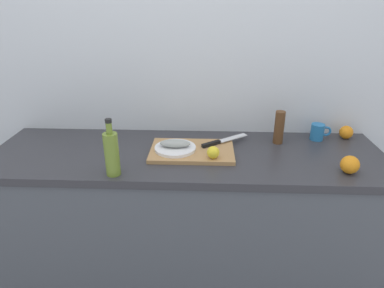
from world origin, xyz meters
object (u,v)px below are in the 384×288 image
white_plate (175,148)px  cutting_board (192,151)px  pepper_mill (279,127)px  lemon_0 (213,152)px  chef_knife (219,142)px  orange_0 (346,132)px  fish_fillet (175,143)px  coffee_mug_0 (318,132)px  olive_oil_bottle (112,153)px

white_plate → cutting_board: bearing=2.7°
pepper_mill → lemon_0: bearing=-145.5°
chef_knife → pepper_mill: pepper_mill is taller
pepper_mill → white_plate: bearing=-164.2°
cutting_board → pepper_mill: (0.46, 0.15, 0.08)m
white_plate → chef_knife: 0.24m
white_plate → orange_0: 0.96m
orange_0 → lemon_0: bearing=-156.6°
white_plate → orange_0: orange_0 is taller
fish_fillet → coffee_mug_0: bearing=15.2°
pepper_mill → fish_fillet: bearing=-164.2°
white_plate → lemon_0: bearing=-25.3°
lemon_0 → olive_oil_bottle: olive_oil_bottle is taller
coffee_mug_0 → orange_0: bearing=7.9°
cutting_board → fish_fillet: 0.09m
olive_oil_bottle → fish_fillet: bearing=42.1°
coffee_mug_0 → pepper_mill: size_ratio=0.63×
fish_fillet → lemon_0: lemon_0 is taller
olive_oil_bottle → coffee_mug_0: olive_oil_bottle is taller
coffee_mug_0 → pepper_mill: (-0.23, -0.06, 0.04)m
chef_knife → white_plate: bearing=165.2°
chef_knife → coffee_mug_0: 0.56m
fish_fillet → lemon_0: 0.21m
cutting_board → fish_fillet: size_ratio=2.70×
coffee_mug_0 → lemon_0: bearing=-152.7°
cutting_board → olive_oil_bottle: olive_oil_bottle is taller
chef_knife → olive_oil_bottle: 0.58m
cutting_board → chef_knife: size_ratio=1.67×
cutting_board → olive_oil_bottle: bearing=-145.3°
white_plate → coffee_mug_0: bearing=15.2°
white_plate → fish_fillet: size_ratio=1.33×
white_plate → pepper_mill: bearing=15.8°
coffee_mug_0 → orange_0: coffee_mug_0 is taller
lemon_0 → orange_0: bearing=23.4°
coffee_mug_0 → orange_0: size_ratio=1.52×
cutting_board → orange_0: orange_0 is taller
fish_fillet → chef_knife: bearing=21.4°
lemon_0 → olive_oil_bottle: bearing=-162.3°
olive_oil_bottle → coffee_mug_0: size_ratio=2.34×
fish_fillet → chef_knife: fish_fillet is taller
cutting_board → chef_knife: bearing=31.0°
white_plate → pepper_mill: 0.57m
fish_fillet → chef_knife: size_ratio=0.62×
fish_fillet → coffee_mug_0: coffee_mug_0 is taller
coffee_mug_0 → orange_0: (0.16, 0.02, -0.01)m
lemon_0 → coffee_mug_0: coffee_mug_0 is taller
white_plate → olive_oil_bottle: size_ratio=0.79×
white_plate → fish_fillet: (0.00, 0.00, 0.03)m
fish_fillet → coffee_mug_0: 0.80m
fish_fillet → lemon_0: bearing=-25.3°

